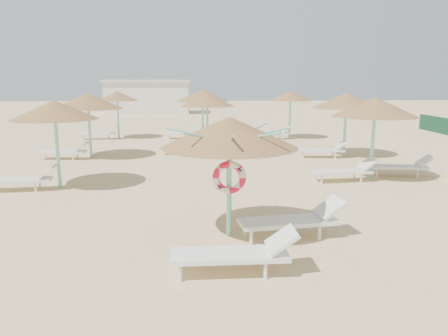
{
  "coord_description": "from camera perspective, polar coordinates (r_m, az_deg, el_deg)",
  "views": [
    {
      "loc": [
        -0.63,
        -8.88,
        3.28
      ],
      "look_at": [
        -0.17,
        0.83,
        1.3
      ],
      "focal_mm": 35.0,
      "sensor_mm": 36.0,
      "label": 1
    }
  ],
  "objects": [
    {
      "name": "ground",
      "position": [
        9.49,
        1.27,
        -8.72
      ],
      "size": [
        120.0,
        120.0,
        0.0
      ],
      "primitive_type": "plane",
      "color": "#DBC485",
      "rests_on": "ground"
    },
    {
      "name": "main_palapa",
      "position": [
        8.98,
        0.67,
        4.6
      ],
      "size": [
        2.83,
        2.83,
        2.54
      ],
      "color": "#7FDCC8",
      "rests_on": "ground"
    },
    {
      "name": "lounger_main_a",
      "position": [
        7.59,
        1.85,
        -11.0
      ],
      "size": [
        2.17,
        0.7,
        0.78
      ],
      "rotation": [
        0.0,
        0.0,
        0.02
      ],
      "color": "white",
      "rests_on": "ground"
    },
    {
      "name": "lounger_main_b",
      "position": [
        9.37,
        9.24,
        -6.64
      ],
      "size": [
        2.29,
        0.98,
        0.81
      ],
      "rotation": [
        0.0,
        0.0,
        0.15
      ],
      "color": "white",
      "rests_on": "ground"
    },
    {
      "name": "palapa_field",
      "position": [
        19.04,
        1.51,
        8.59
      ],
      "size": [
        19.26,
        14.12,
        2.72
      ],
      "color": "#7FDCC8",
      "rests_on": "ground"
    },
    {
      "name": "service_hut",
      "position": [
        44.24,
        -9.84,
        9.21
      ],
      "size": [
        8.4,
        4.4,
        3.25
      ],
      "color": "silver",
      "rests_on": "ground"
    }
  ]
}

